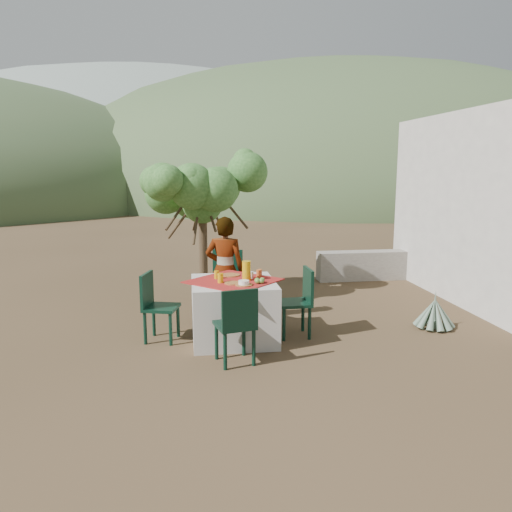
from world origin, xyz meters
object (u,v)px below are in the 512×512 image
Objects in this scene: chair_left at (155,303)px; chair_right at (300,299)px; person at (225,270)px; agave at (434,314)px; table at (234,310)px; juice_pitcher at (247,271)px; shrub_tree at (206,198)px; chair_far at (226,280)px; chair_near at (237,322)px.

chair_right reaches higher than chair_left.
chair_left is 0.58× the size of person.
person is 2.90m from agave.
person is at bearing -129.78° from chair_right.
table is at bearing -89.73° from chair_right.
juice_pitcher is (-0.69, -0.04, 0.39)m from chair_right.
shrub_tree is at bearing -66.69° from person.
chair_far is 1.87m from chair_near.
person is at bearing -81.56° from shrub_tree.
agave is (2.96, -1.93, -1.47)m from shrub_tree.
chair_near is 0.99× the size of chair_right.
table is 0.88× the size of person.
person is 6.16× the size of juice_pitcher.
chair_near is at bearing -161.86° from agave.
chair_right reaches higher than chair_near.
chair_near is at bearing -86.18° from shrub_tree.
shrub_tree is at bearing -99.01° from chair_near.
agave is (3.69, -0.02, -0.28)m from chair_left.
juice_pitcher is at bearing -78.90° from shrub_tree.
chair_far is 1.50m from shrub_tree.
chair_near is (-0.03, -1.87, -0.05)m from chair_far.
chair_far is 1.67× the size of agave.
chair_far is at bearing -81.61° from person.
chair_far is 0.65× the size of person.
agave is (2.72, 0.08, -0.19)m from table.
chair_left is 2.36m from shrub_tree.
chair_near is at bearing -72.32° from chair_far.
shrub_tree reaches higher than chair_near.
juice_pitcher is (0.21, -0.76, 0.14)m from person.
person reaches higher than chair_right.
chair_near is at bearing 104.92° from person.
table is 0.86m from chair_right.
chair_left is (-0.96, 0.10, 0.10)m from table.
shrub_tree reaches higher than agave.
chair_far is 0.46× the size of shrub_tree.
person is 2.58× the size of agave.
table is at bearing -70.67° from chair_far.
chair_far reaches higher than chair_left.
chair_right is (0.89, 0.85, 0.01)m from chair_near.
agave is at bearing -0.77° from chair_far.
chair_far is at bearing -103.85° from chair_near.
chair_left is at bearing 179.62° from agave.
person is (0.92, 0.64, 0.27)m from chair_left.
chair_left is at bearing -116.60° from chair_far.
agave is at bearing -174.69° from chair_near.
agave is at bearing -33.12° from shrub_tree.
person reaches higher than chair_far.
table is at bearing -80.28° from chair_left.
chair_left reaches higher than agave.
table is at bearing -105.91° from chair_near.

